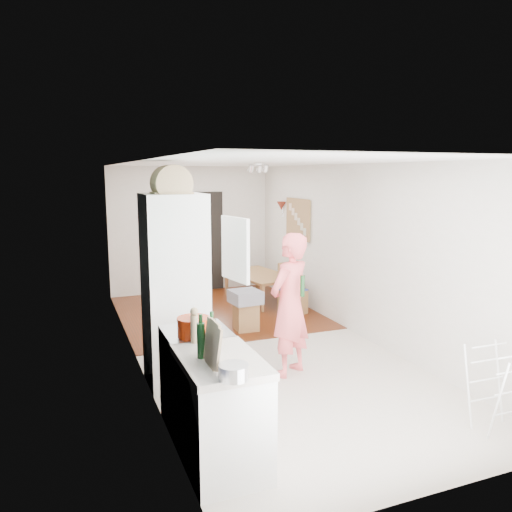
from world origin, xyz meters
TOP-DOWN VIEW (x-y plane):
  - room_shell at (0.00, 0.00)m, footprint 3.20×7.00m
  - floor at (0.00, 0.00)m, footprint 3.20×7.00m
  - wood_floor_overlay at (0.00, 1.85)m, footprint 3.20×3.30m
  - sage_wall_panel at (-1.59, -2.00)m, footprint 0.02×3.00m
  - tile_splashback at (-1.59, -2.55)m, footprint 0.02×1.90m
  - doorway_recess at (0.20, 3.48)m, footprint 0.90×0.04m
  - base_cabinet at (-1.30, -2.55)m, footprint 0.60×0.90m
  - worktop at (-1.30, -2.55)m, footprint 0.62×0.92m
  - range_cooker at (-1.30, -1.80)m, footprint 0.60×0.60m
  - cooker_top at (-1.30, -1.80)m, footprint 0.60×0.60m
  - fridge_housing at (-1.27, -0.78)m, footprint 0.66×0.66m
  - fridge_door at (-0.66, -1.08)m, footprint 0.14×0.56m
  - fridge_interior at (-0.96, -0.78)m, footprint 0.02×0.52m
  - pinboard at (1.58, 1.90)m, footprint 0.03×0.90m
  - pinboard_frame at (1.57, 1.90)m, footprint 0.00×0.94m
  - wall_sconce at (1.54, 2.55)m, footprint 0.18×0.18m
  - person at (0.02, -1.04)m, footprint 0.87×0.78m
  - dining_table at (0.99, 2.23)m, footprint 0.90×1.37m
  - dining_chair at (1.17, 1.24)m, footprint 0.47×0.47m
  - stool at (0.12, 0.70)m, footprint 0.34×0.34m
  - grey_drape at (0.11, 0.70)m, footprint 0.47×0.47m
  - drying_rack at (1.25, -2.95)m, footprint 0.42×0.38m
  - bread_bin at (-1.29, -0.84)m, footprint 0.42×0.40m
  - red_casserole at (-1.36, -1.95)m, footprint 0.34×0.34m
  - steel_pan at (-1.34, -2.98)m, footprint 0.28×0.28m
  - held_bottle at (0.09, -1.23)m, footprint 0.05×0.05m
  - bottle_a at (-1.33, -2.43)m, footprint 0.07×0.07m
  - bottle_b at (-1.44, -2.49)m, footprint 0.08×0.08m
  - bottle_c at (-1.34, -2.46)m, footprint 0.11×0.11m
  - pepper_mill_front at (-1.40, -2.12)m, footprint 0.08×0.08m
  - pepper_mill_back at (-1.38, -2.02)m, footprint 0.07×0.07m
  - chopping_boards at (-1.40, -2.69)m, footprint 0.06×0.26m

SIDE VIEW (x-z plane):
  - floor at x=0.00m, z-range -0.01..0.01m
  - wood_floor_overlay at x=0.00m, z-range 0.00..0.01m
  - stool at x=0.12m, z-range 0.00..0.43m
  - dining_table at x=0.99m, z-range 0.00..0.45m
  - drying_rack at x=1.25m, z-range 0.00..0.79m
  - base_cabinet at x=-1.30m, z-range 0.00..0.86m
  - dining_chair at x=1.17m, z-range 0.00..0.87m
  - range_cooker at x=-1.30m, z-range 0.00..0.88m
  - grey_drape at x=0.11m, z-range 0.43..0.62m
  - worktop at x=-1.30m, z-range 0.86..0.92m
  - cooker_top at x=-1.30m, z-range 0.88..0.92m
  - steel_pan at x=-1.34m, z-range 0.92..1.03m
  - person at x=0.02m, z-range 0.00..2.00m
  - doorway_recess at x=0.20m, z-range 0.00..2.00m
  - red_casserole at x=-1.36m, z-range 0.92..1.09m
  - pepper_mill_back at x=-1.38m, z-range 0.92..1.12m
  - bottle_c at x=-1.34m, z-range 0.92..1.14m
  - pepper_mill_front at x=-1.40m, z-range 0.92..1.16m
  - bottle_a at x=-1.33m, z-range 0.92..1.20m
  - bottle_b at x=-1.44m, z-range 0.92..1.21m
  - fridge_housing at x=-1.27m, z-range 0.00..2.15m
  - chopping_boards at x=-1.40m, z-range 0.92..1.27m
  - held_bottle at x=0.09m, z-range 0.99..1.23m
  - tile_splashback at x=-1.59m, z-range 0.90..1.40m
  - room_shell at x=0.00m, z-range 0.00..2.50m
  - fridge_door at x=-0.66m, z-range 1.20..1.90m
  - fridge_interior at x=-0.96m, z-range 1.22..1.88m
  - pinboard at x=1.58m, z-range 1.20..1.90m
  - pinboard_frame at x=1.57m, z-range 1.18..1.92m
  - wall_sconce at x=1.54m, z-range 1.67..1.83m
  - sage_wall_panel at x=-1.59m, z-range 1.20..2.50m
  - bread_bin at x=-1.29m, z-range 2.15..2.37m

